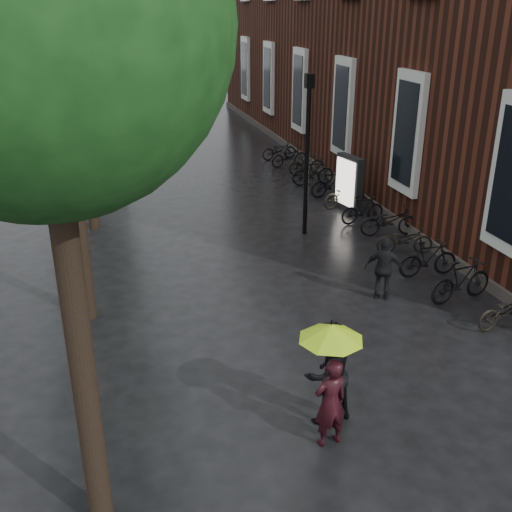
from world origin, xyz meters
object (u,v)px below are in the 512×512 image
object	(u,v)px
person_black	(328,373)
ad_lightbox	(349,183)
pedestrian_walking	(384,269)
lamp_post	(308,140)
person_burgundy	(330,403)
parked_bicycles	(352,200)

from	to	relation	value
person_black	ad_lightbox	bearing A→B (deg)	-131.84
pedestrian_walking	ad_lightbox	world-z (taller)	ad_lightbox
person_black	lamp_post	xyz separation A→B (m)	(2.62, 8.59, 1.97)
person_burgundy	lamp_post	bearing A→B (deg)	-115.82
ad_lightbox	lamp_post	distance (m)	3.39
lamp_post	person_black	bearing A→B (deg)	-106.93
person_burgundy	parked_bicycles	xyz separation A→B (m)	(4.97, 10.61, -0.31)
person_black	lamp_post	bearing A→B (deg)	-123.97
pedestrian_walking	person_black	bearing A→B (deg)	84.02
ad_lightbox	lamp_post	size ratio (longest dim) A/B	0.40
ad_lightbox	lamp_post	world-z (taller)	lamp_post
person_burgundy	pedestrian_walking	size ratio (longest dim) A/B	1.00
person_black	parked_bicycles	xyz separation A→B (m)	(4.79, 10.02, -0.46)
pedestrian_walking	lamp_post	xyz separation A→B (m)	(-0.34, 4.68, 2.11)
pedestrian_walking	parked_bicycles	distance (m)	6.39
parked_bicycles	pedestrian_walking	bearing A→B (deg)	-106.76
person_black	pedestrian_walking	bearing A→B (deg)	-144.09
ad_lightbox	lamp_post	xyz separation A→B (m)	(-2.17, -1.75, 1.94)
person_black	lamp_post	world-z (taller)	lamp_post
person_black	pedestrian_walking	size ratio (longest dim) A/B	1.18
parked_bicycles	person_burgundy	bearing A→B (deg)	-115.10
parked_bicycles	ad_lightbox	size ratio (longest dim) A/B	8.84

